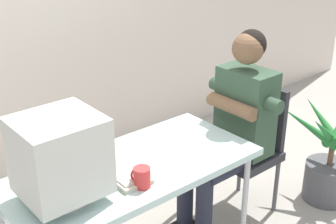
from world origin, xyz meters
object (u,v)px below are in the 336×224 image
at_px(person_seated, 233,124).
at_px(potted_plant, 329,163).
at_px(desk_mug, 142,177).
at_px(crt_monitor, 61,156).
at_px(keyboard, 117,168).
at_px(desk, 132,174).
at_px(office_chair, 251,143).

bearing_deg(person_seated, potted_plant, -23.94).
height_order(potted_plant, desk_mug, desk_mug).
bearing_deg(crt_monitor, keyboard, 9.52).
distance_m(desk, person_seated, 0.82).
distance_m(office_chair, person_seated, 0.28).
relative_size(office_chair, person_seated, 0.69).
relative_size(person_seated, potted_plant, 1.65).
relative_size(desk, person_seated, 1.07).
height_order(office_chair, potted_plant, office_chair).
height_order(person_seated, desk_mug, person_seated).
relative_size(office_chair, potted_plant, 1.14).
bearing_deg(office_chair, potted_plant, -31.48).
height_order(keyboard, desk_mug, desk_mug).
xyz_separation_m(crt_monitor, office_chair, (1.45, 0.05, -0.44)).
xyz_separation_m(office_chair, potted_plant, (0.52, -0.32, -0.21)).
bearing_deg(desk_mug, keyboard, 93.50).
xyz_separation_m(desk, potted_plant, (1.54, -0.31, -0.37)).
bearing_deg(person_seated, crt_monitor, -177.69).
xyz_separation_m(desk, office_chair, (1.02, 0.01, -0.15)).
bearing_deg(crt_monitor, office_chair, 1.99).
bearing_deg(keyboard, potted_plant, -11.27).
bearing_deg(keyboard, desk, -7.57).
relative_size(potted_plant, desk_mug, 7.50).
height_order(keyboard, person_seated, person_seated).
distance_m(crt_monitor, office_chair, 1.52).
bearing_deg(office_chair, crt_monitor, -178.01).
height_order(desk, desk_mug, desk_mug).
bearing_deg(potted_plant, desk_mug, 175.81).
distance_m(keyboard, desk_mug, 0.21).
bearing_deg(crt_monitor, person_seated, 2.31).
bearing_deg(keyboard, office_chair, -0.34).
bearing_deg(desk_mug, office_chair, 10.32).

